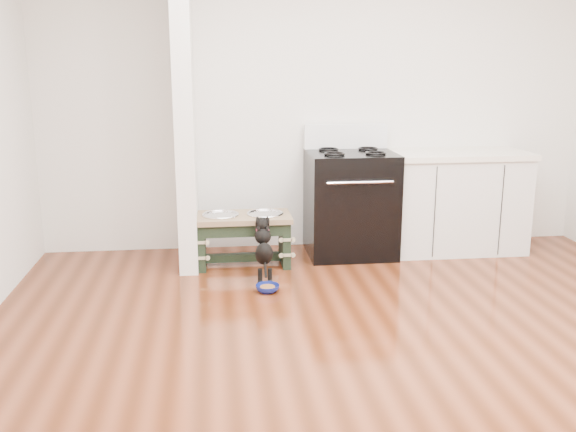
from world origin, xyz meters
name	(u,v)px	position (x,y,z in m)	size (l,w,h in m)	color
ground	(385,363)	(0.00, 0.00, 0.00)	(5.00, 5.00, 0.00)	#471E0C
room_shell	(396,77)	(0.00, 0.00, 1.62)	(5.00, 5.00, 5.00)	silver
partition_wall	(185,104)	(-1.18, 2.10, 1.35)	(0.15, 0.80, 2.70)	silver
oven_range	(350,202)	(0.25, 2.16, 0.48)	(0.76, 0.69, 1.14)	black
cabinet_run	(456,201)	(1.23, 2.18, 0.45)	(1.24, 0.64, 0.91)	silver
dog_feeder	(243,229)	(-0.72, 1.93, 0.31)	(0.80, 0.43, 0.46)	black
puppy	(264,246)	(-0.58, 1.56, 0.27)	(0.14, 0.41, 0.49)	black
floor_bowl	(268,288)	(-0.57, 1.25, 0.03)	(0.21, 0.21, 0.06)	navy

